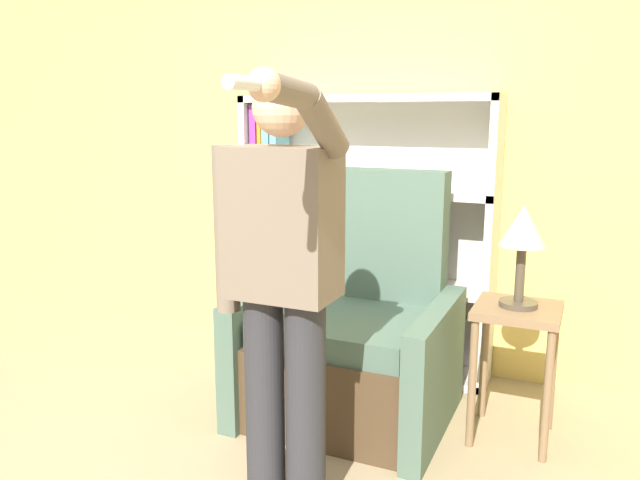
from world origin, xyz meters
The scene contains 6 objects.
wall_back centered at (0.00, 2.03, 1.40)m, with size 8.00×0.06×2.80m.
bookcase centered at (-0.04, 1.87, 0.78)m, with size 1.48×0.28×1.59m.
armchair centered at (0.25, 1.28, 0.37)m, with size 0.98×0.83×1.21m.
person_standing centered at (0.30, 0.43, 0.91)m, with size 0.53×0.78×1.61m.
side_table centered at (1.02, 1.32, 0.50)m, with size 0.37×0.37×0.64m.
table_lamp centered at (1.02, 1.32, 0.97)m, with size 0.21×0.21×0.46m.
Camera 1 is at (1.30, -1.48, 1.49)m, focal length 35.00 mm.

